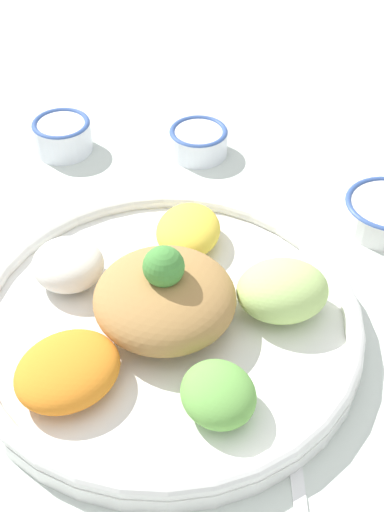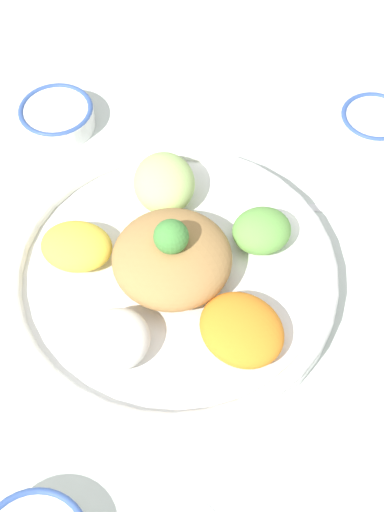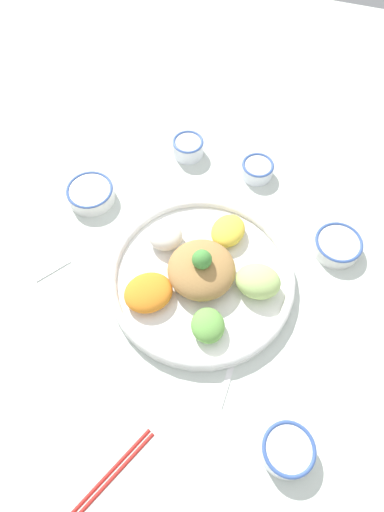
{
  "view_description": "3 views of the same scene",
  "coord_description": "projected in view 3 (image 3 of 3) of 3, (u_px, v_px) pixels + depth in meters",
  "views": [
    {
      "loc": [
        0.0,
        -0.49,
        0.58
      ],
      "look_at": [
        0.02,
        0.06,
        0.07
      ],
      "focal_mm": 50.0,
      "sensor_mm": 36.0,
      "label": 1
    },
    {
      "loc": [
        -0.5,
        -0.0,
        0.77
      ],
      "look_at": [
        0.01,
        -0.01,
        0.03
      ],
      "focal_mm": 50.0,
      "sensor_mm": 36.0,
      "label": 2
    },
    {
      "loc": [
        0.1,
        -0.39,
        0.87
      ],
      "look_at": [
        -0.04,
        0.04,
        0.06
      ],
      "focal_mm": 30.0,
      "sensor_mm": 36.0,
      "label": 3
    }
  ],
  "objects": [
    {
      "name": "salad_platter",
      "position": [
        201.0,
        275.0,
        0.95
      ],
      "size": [
        0.42,
        0.42,
        0.12
      ],
      "color": "white",
      "rests_on": "ground_plane"
    },
    {
      "name": "sauce_bowl_red",
      "position": [
        257.0,
        169.0,
        1.1
      ],
      "size": [
        0.08,
        0.08,
        0.04
      ],
      "color": "white",
      "rests_on": "ground_plane"
    },
    {
      "name": "sauce_bowl_far",
      "position": [
        337.0,
        245.0,
        0.99
      ],
      "size": [
        0.11,
        0.11,
        0.04
      ],
      "color": "white",
      "rests_on": "ground_plane"
    },
    {
      "name": "chopsticks_pair_near",
      "position": [
        108.0,
        479.0,
        0.77
      ],
      "size": [
        0.11,
        0.2,
        0.01
      ],
      "rotation": [
        0.0,
        0.0,
        1.11
      ],
      "color": "red",
      "rests_on": "ground_plane"
    },
    {
      "name": "rice_bowl_plain",
      "position": [
        287.0,
        450.0,
        0.78
      ],
      "size": [
        0.1,
        0.1,
        0.04
      ],
      "color": "white",
      "rests_on": "ground_plane"
    },
    {
      "name": "sauce_bowl_dark",
      "position": [
        91.0,
        193.0,
        1.06
      ],
      "size": [
        0.12,
        0.12,
        0.04
      ],
      "color": "white",
      "rests_on": "ground_plane"
    },
    {
      "name": "rice_bowl_blue",
      "position": [
        188.0,
        147.0,
        1.13
      ],
      "size": [
        0.08,
        0.08,
        0.05
      ],
      "color": "white",
      "rests_on": "ground_plane"
    },
    {
      "name": "ground_plane",
      "position": [
        203.0,
        287.0,
        0.96
      ],
      "size": [
        2.4,
        2.4,
        0.0
      ],
      "primitive_type": "plane",
      "color": "silver"
    },
    {
      "name": "serving_spoon_main",
      "position": [
        220.0,
        403.0,
        0.84
      ],
      "size": [
        0.04,
        0.13,
        0.01
      ],
      "rotation": [
        0.0,
        0.0,
        1.53
      ],
      "color": "white",
      "rests_on": "ground_plane"
    },
    {
      "name": "serving_spoon_extra",
      "position": [
        66.0,
        261.0,
        0.99
      ],
      "size": [
        0.09,
        0.12,
        0.01
      ],
      "rotation": [
        0.0,
        0.0,
        4.08
      ],
      "color": "white",
      "rests_on": "ground_plane"
    }
  ]
}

